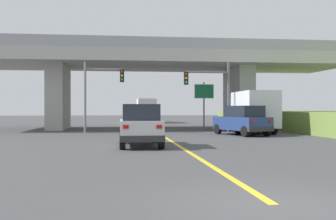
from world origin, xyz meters
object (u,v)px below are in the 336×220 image
at_px(highway_sign, 204,95).
at_px(traffic_signal_nearside, 213,88).
at_px(suv_crossing, 242,120).
at_px(box_truck, 251,111).
at_px(suv_lead, 140,125).
at_px(semi_truck_distant, 146,110).
at_px(traffic_signal_farside, 99,87).

bearing_deg(highway_sign, traffic_signal_nearside, -93.57).
height_order(suv_crossing, traffic_signal_nearside, traffic_signal_nearside).
bearing_deg(highway_sign, box_truck, -65.13).
bearing_deg(highway_sign, suv_crossing, -83.48).
distance_m(suv_lead, suv_crossing, 10.43).
distance_m(box_truck, semi_truck_distant, 25.14).
height_order(suv_lead, box_truck, box_truck).
xyz_separation_m(suv_lead, suv_crossing, (7.36, 7.40, -0.00)).
height_order(box_truck, traffic_signal_nearside, traffic_signal_nearside).
height_order(suv_lead, suv_crossing, same).
distance_m(traffic_signal_nearside, traffic_signal_farside, 8.71).
distance_m(traffic_signal_nearside, semi_truck_distant, 23.95).
height_order(traffic_signal_nearside, semi_truck_distant, traffic_signal_nearside).
bearing_deg(suv_lead, box_truck, 48.78).
xyz_separation_m(suv_crossing, traffic_signal_farside, (-9.91, 4.23, 2.44)).
distance_m(suv_lead, highway_sign, 17.03).
bearing_deg(semi_truck_distant, suv_lead, -94.12).
distance_m(traffic_signal_farside, semi_truck_distant, 23.49).
relative_size(suv_lead, semi_truck_distant, 0.66).
bearing_deg(box_truck, suv_lead, -131.22).
xyz_separation_m(box_truck, traffic_signal_farside, (-11.49, 1.43, 1.83)).
bearing_deg(semi_truck_distant, traffic_signal_nearside, -81.26).
relative_size(suv_lead, traffic_signal_nearside, 0.85).
relative_size(box_truck, traffic_signal_farside, 1.25).
bearing_deg(traffic_signal_nearside, highway_sign, 86.43).
bearing_deg(highway_sign, suv_lead, -112.30).
bearing_deg(traffic_signal_farside, traffic_signal_nearside, -4.88).
bearing_deg(suv_crossing, box_truck, 43.54).
xyz_separation_m(traffic_signal_farside, highway_sign, (8.97, 4.01, -0.42)).
distance_m(traffic_signal_farside, highway_sign, 9.84).
relative_size(traffic_signal_nearside, highway_sign, 1.30).
distance_m(suv_crossing, highway_sign, 8.54).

